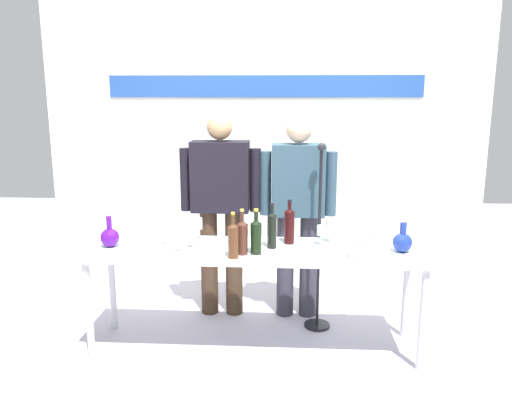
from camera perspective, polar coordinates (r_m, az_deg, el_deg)
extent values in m
plane|color=#B5AFBF|center=(3.81, -0.14, -16.41)|extent=(10.00, 10.00, 0.00)
cube|color=white|center=(4.88, 0.95, 8.33)|extent=(4.20, 0.10, 3.00)
cube|color=#2650A2|center=(4.81, 0.94, 12.66)|extent=(2.94, 0.01, 0.20)
cube|color=white|center=(3.52, -0.14, -5.89)|extent=(2.35, 0.57, 0.04)
cylinder|color=silver|center=(3.68, -18.41, -11.99)|extent=(0.05, 0.05, 0.71)
cylinder|color=silver|center=(3.56, 18.37, -12.88)|extent=(0.05, 0.05, 0.71)
cylinder|color=silver|center=(4.09, -15.97, -9.38)|extent=(0.05, 0.05, 0.71)
cylinder|color=silver|center=(3.97, 16.63, -10.06)|extent=(0.05, 0.05, 0.71)
sphere|color=#541290|center=(3.68, -16.22, -4.22)|extent=(0.13, 0.13, 0.13)
cylinder|color=#541290|center=(3.65, -16.32, -2.62)|extent=(0.04, 0.04, 0.10)
sphere|color=navy|center=(3.56, 16.26, -4.76)|extent=(0.13, 0.13, 0.13)
cylinder|color=navy|center=(3.53, 16.35, -3.23)|extent=(0.04, 0.04, 0.09)
cylinder|color=#3F2C1E|center=(4.20, -5.32, -7.14)|extent=(0.14, 0.14, 0.88)
cylinder|color=#3F2C1E|center=(4.18, -2.50, -7.22)|extent=(0.14, 0.14, 0.88)
cube|color=black|center=(4.01, -4.06, 2.57)|extent=(0.46, 0.22, 0.56)
cylinder|color=black|center=(4.06, -7.96, 2.20)|extent=(0.09, 0.09, 0.50)
cylinder|color=black|center=(3.99, -0.08, 2.14)|extent=(0.09, 0.09, 0.50)
sphere|color=tan|center=(3.96, -4.15, 8.14)|extent=(0.20, 0.20, 0.20)
cylinder|color=#33313C|center=(4.16, 3.34, -7.49)|extent=(0.14, 0.14, 0.85)
cylinder|color=#33313C|center=(4.16, 5.93, -7.51)|extent=(0.14, 0.14, 0.85)
cube|color=#314C5C|center=(3.98, 4.81, 2.17)|extent=(0.42, 0.22, 0.57)
cylinder|color=#314C5C|center=(3.99, 1.10, 1.81)|extent=(0.09, 0.09, 0.51)
cylinder|color=#314C5C|center=(4.00, 8.50, 1.71)|extent=(0.09, 0.09, 0.51)
sphere|color=beige|center=(3.93, 4.91, 7.84)|extent=(0.20, 0.20, 0.20)
cylinder|color=black|center=(3.37, 0.01, -4.52)|extent=(0.07, 0.07, 0.21)
cone|color=black|center=(3.34, 0.01, -2.59)|extent=(0.07, 0.07, 0.03)
cylinder|color=black|center=(3.33, 0.01, -2.10)|extent=(0.03, 0.03, 0.08)
cylinder|color=gold|center=(3.32, 0.01, -1.26)|extent=(0.03, 0.03, 0.02)
cylinder|color=black|center=(3.60, 3.79, -3.25)|extent=(0.07, 0.07, 0.23)
cone|color=black|center=(3.57, 3.82, -1.25)|extent=(0.07, 0.07, 0.03)
cylinder|color=black|center=(3.56, 3.83, -0.91)|extent=(0.03, 0.03, 0.07)
cylinder|color=black|center=(3.55, 3.84, -0.24)|extent=(0.03, 0.03, 0.02)
cylinder|color=black|center=(3.49, 1.82, -3.75)|extent=(0.06, 0.06, 0.23)
cone|color=black|center=(3.46, 1.83, -1.74)|extent=(0.06, 0.06, 0.03)
cylinder|color=black|center=(3.45, 1.83, -1.34)|extent=(0.02, 0.02, 0.07)
cylinder|color=black|center=(3.44, 1.84, -0.62)|extent=(0.03, 0.03, 0.02)
cylinder|color=#49251B|center=(3.36, -1.58, -4.60)|extent=(0.08, 0.08, 0.20)
cone|color=#49251B|center=(3.33, -1.59, -2.70)|extent=(0.08, 0.08, 0.03)
cylinder|color=#49251B|center=(3.32, -1.60, -2.17)|extent=(0.02, 0.02, 0.09)
cylinder|color=gold|center=(3.31, -1.60, -1.29)|extent=(0.03, 0.03, 0.02)
cylinder|color=#543019|center=(3.29, -2.60, -4.94)|extent=(0.07, 0.07, 0.21)
cone|color=#543019|center=(3.26, -2.62, -2.96)|extent=(0.07, 0.07, 0.03)
cylinder|color=#543019|center=(3.25, -2.63, -2.47)|extent=(0.02, 0.02, 0.08)
cylinder|color=gold|center=(3.24, -2.63, -1.65)|extent=(0.03, 0.03, 0.02)
cylinder|color=white|center=(3.54, -7.16, -5.52)|extent=(0.05, 0.05, 0.00)
cylinder|color=white|center=(3.53, -7.17, -4.93)|extent=(0.01, 0.01, 0.07)
cylinder|color=white|center=(3.51, -7.20, -3.77)|extent=(0.06, 0.06, 0.07)
cylinder|color=white|center=(3.74, -6.59, -4.54)|extent=(0.05, 0.05, 0.00)
cylinder|color=white|center=(3.73, -6.60, -3.94)|extent=(0.01, 0.01, 0.08)
cylinder|color=white|center=(3.71, -6.63, -2.77)|extent=(0.07, 0.07, 0.08)
cylinder|color=white|center=(3.48, -8.62, -5.90)|extent=(0.05, 0.05, 0.00)
cylinder|color=white|center=(3.47, -8.63, -5.43)|extent=(0.01, 0.01, 0.06)
cylinder|color=white|center=(3.45, -8.67, -4.43)|extent=(0.06, 0.06, 0.07)
cylinder|color=white|center=(3.73, -8.33, -4.64)|extent=(0.05, 0.05, 0.00)
cylinder|color=white|center=(3.72, -8.35, -4.08)|extent=(0.01, 0.01, 0.07)
cylinder|color=white|center=(3.70, -8.39, -2.88)|extent=(0.06, 0.06, 0.09)
cylinder|color=white|center=(3.65, -10.07, -5.09)|extent=(0.06, 0.06, 0.00)
cylinder|color=white|center=(3.64, -10.09, -4.53)|extent=(0.01, 0.01, 0.07)
cylinder|color=white|center=(3.62, -10.13, -3.48)|extent=(0.06, 0.06, 0.07)
cylinder|color=white|center=(3.63, -8.56, -5.12)|extent=(0.06, 0.06, 0.00)
cylinder|color=white|center=(3.62, -8.58, -4.51)|extent=(0.01, 0.01, 0.08)
cylinder|color=white|center=(3.60, -8.62, -3.26)|extent=(0.07, 0.07, 0.09)
cylinder|color=white|center=(3.69, 8.35, -4.82)|extent=(0.06, 0.06, 0.00)
cylinder|color=white|center=(3.68, 8.37, -4.23)|extent=(0.01, 0.01, 0.08)
cylinder|color=white|center=(3.66, 8.41, -3.06)|extent=(0.07, 0.07, 0.08)
cylinder|color=white|center=(3.61, 7.35, -5.19)|extent=(0.05, 0.05, 0.00)
cylinder|color=white|center=(3.60, 7.36, -4.62)|extent=(0.01, 0.01, 0.07)
cylinder|color=white|center=(3.58, 7.39, -3.54)|extent=(0.06, 0.06, 0.07)
cylinder|color=white|center=(3.78, 13.45, -4.61)|extent=(0.05, 0.05, 0.00)
cylinder|color=white|center=(3.78, 13.47, -4.13)|extent=(0.01, 0.01, 0.06)
cylinder|color=white|center=(3.76, 13.52, -3.15)|extent=(0.06, 0.06, 0.07)
cylinder|color=white|center=(3.38, 10.95, -6.53)|extent=(0.06, 0.06, 0.00)
cylinder|color=white|center=(3.37, 10.97, -6.04)|extent=(0.01, 0.01, 0.06)
cylinder|color=white|center=(3.35, 11.02, -4.95)|extent=(0.06, 0.06, 0.08)
cylinder|color=white|center=(3.61, 12.29, -5.36)|extent=(0.06, 0.06, 0.00)
cylinder|color=white|center=(3.60, 12.31, -4.81)|extent=(0.01, 0.01, 0.07)
cylinder|color=white|center=(3.58, 12.36, -3.71)|extent=(0.07, 0.07, 0.07)
cylinder|color=black|center=(4.13, 6.90, -14.00)|extent=(0.20, 0.20, 0.02)
cylinder|color=black|center=(3.88, 7.16, -4.86)|extent=(0.02, 0.02, 1.39)
sphere|color=#232328|center=(3.73, 7.45, 5.86)|extent=(0.06, 0.06, 0.06)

